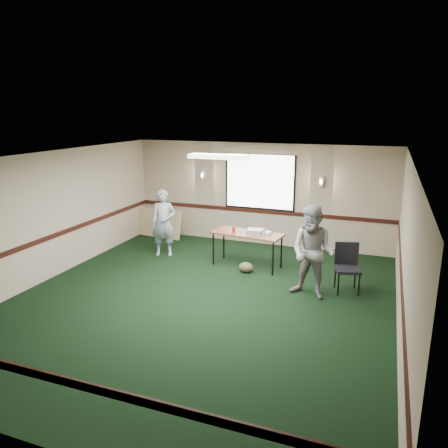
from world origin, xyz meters
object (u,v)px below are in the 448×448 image
(folding_table, at_px, (247,235))
(person_left, at_px, (164,223))
(conference_chair, at_px, (347,263))
(projector, at_px, (255,232))
(person_right, at_px, (313,252))

(folding_table, xyz_separation_m, person_left, (-2.19, 0.07, 0.08))
(conference_chair, height_order, person_left, person_left)
(projector, bearing_deg, person_left, 172.15)
(folding_table, relative_size, conference_chair, 1.75)
(conference_chair, xyz_separation_m, person_right, (-0.60, -0.58, 0.34))
(folding_table, distance_m, conference_chair, 2.37)
(person_right, bearing_deg, folding_table, 158.09)
(conference_chair, bearing_deg, person_right, -151.77)
(folding_table, distance_m, person_right, 2.06)
(projector, bearing_deg, folding_table, 163.75)
(person_left, bearing_deg, conference_chair, -29.12)
(person_left, bearing_deg, person_right, -38.51)
(conference_chair, xyz_separation_m, person_left, (-4.47, 0.67, 0.26))
(folding_table, bearing_deg, conference_chair, -7.33)
(person_right, bearing_deg, person_left, 175.26)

